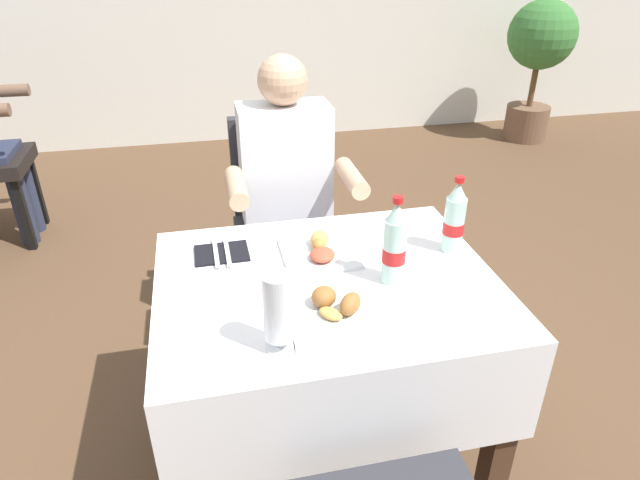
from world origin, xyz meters
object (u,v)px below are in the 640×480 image
plate_far_diner (320,250)px  beer_glass_left (278,312)px  chair_far_diner_seat (286,219)px  napkin_cutlery_set (222,253)px  cola_bottle_secondary (454,219)px  plate_near_camera (335,310)px  seated_diner_far (288,197)px  cola_bottle_primary (395,246)px  main_dining_table (327,329)px  potted_plant_corner (539,52)px

plate_far_diner → beer_glass_left: bearing=-114.7°
chair_far_diner_seat → beer_glass_left: 1.13m
plate_far_diner → napkin_cutlery_set: size_ratio=1.23×
cola_bottle_secondary → plate_near_camera: bearing=-149.9°
seated_diner_far → cola_bottle_secondary: 0.76m
plate_near_camera → cola_bottle_secondary: size_ratio=0.99×
cola_bottle_primary → napkin_cutlery_set: 0.56m
plate_near_camera → plate_far_diner: bearing=84.9°
plate_near_camera → cola_bottle_secondary: 0.53m
main_dining_table → napkin_cutlery_set: size_ratio=5.27×
cola_bottle_primary → plate_far_diner: bearing=132.5°
plate_far_diner → napkin_cutlery_set: bearing=166.9°
cola_bottle_secondary → napkin_cutlery_set: (-0.73, 0.13, -0.11)m
main_dining_table → cola_bottle_secondary: cola_bottle_secondary is taller
main_dining_table → cola_bottle_secondary: bearing=11.2°
cola_bottle_primary → plate_near_camera: bearing=-147.9°
beer_glass_left → chair_far_diner_seat: bearing=80.2°
main_dining_table → beer_glass_left: size_ratio=4.71×
chair_far_diner_seat → potted_plant_corner: 3.40m
main_dining_table → chair_far_diner_seat: (0.00, 0.80, -0.01)m
cola_bottle_secondary → napkin_cutlery_set: size_ratio=1.34×
beer_glass_left → potted_plant_corner: bearing=50.3°
cola_bottle_secondary → potted_plant_corner: bearing=54.2°
potted_plant_corner → main_dining_table: bearing=-130.1°
seated_diner_far → potted_plant_corner: seated_diner_far is taller
seated_diner_far → cola_bottle_primary: (0.19, -0.73, 0.16)m
cola_bottle_primary → beer_glass_left: bearing=-148.3°
napkin_cutlery_set → potted_plant_corner: 4.01m
beer_glass_left → potted_plant_corner: 4.30m
plate_near_camera → plate_far_diner: 0.32m
main_dining_table → napkin_cutlery_set: napkin_cutlery_set is taller
seated_diner_far → napkin_cutlery_set: size_ratio=6.61×
napkin_cutlery_set → potted_plant_corner: bearing=44.6°
main_dining_table → cola_bottle_primary: (0.18, -0.05, 0.30)m
beer_glass_left → cola_bottle_primary: size_ratio=0.78×
seated_diner_far → beer_glass_left: seated_diner_far is taller
chair_far_diner_seat → cola_bottle_primary: size_ratio=3.57×
chair_far_diner_seat → plate_near_camera: bearing=-91.2°
chair_far_diner_seat → cola_bottle_secondary: (0.43, -0.71, 0.30)m
main_dining_table → plate_far_diner: plate_far_diner is taller
main_dining_table → chair_far_diner_seat: chair_far_diner_seat is taller
cola_bottle_primary → potted_plant_corner: 3.89m
plate_far_diner → potted_plant_corner: 3.85m
beer_glass_left → napkin_cutlery_set: beer_glass_left is taller
plate_far_diner → napkin_cutlery_set: (-0.30, 0.07, -0.01)m
seated_diner_far → beer_glass_left: 0.99m
beer_glass_left → cola_bottle_secondary: (0.61, 0.36, 0.00)m
plate_far_diner → napkin_cutlery_set: plate_far_diner is taller
cola_bottle_primary → potted_plant_corner: (2.37, 3.08, -0.11)m
chair_far_diner_seat → seated_diner_far: 0.19m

